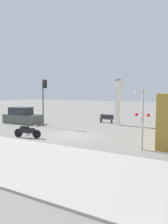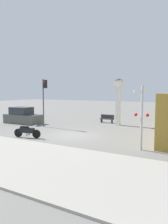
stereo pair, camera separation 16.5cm
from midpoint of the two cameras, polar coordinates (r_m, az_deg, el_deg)
The scene contains 8 objects.
ground_plane at distance 17.76m, azimuth -2.55°, elevation -6.05°, with size 120.00×120.00×0.00m, color slate.
sidewalk_strip at distance 12.89m, azimuth -18.89°, elevation -10.53°, with size 36.00×6.00×0.10m.
motorcycle at distance 17.26m, azimuth -14.38°, elevation -4.96°, with size 2.19×0.71×0.98m.
clock_tower at distance 23.00m, azimuth 9.17°, elevation 4.46°, with size 0.96×0.96×4.86m.
traffic_light at distance 21.95m, azimuth -10.13°, elevation 4.56°, with size 0.50×0.35×4.74m.
railroad_crossing_signal at distance 13.45m, azimuth 15.19°, elevation -0.80°, with size 0.90×0.82×3.88m.
bench at distance 24.68m, azimuth 6.22°, elevation -1.70°, with size 1.60×0.44×0.92m.
parked_car at distance 25.04m, azimuth -15.58°, elevation -1.16°, with size 4.28×1.99×1.80m.
Camera 2 is at (9.52, -14.58, 3.52)m, focal length 35.00 mm.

